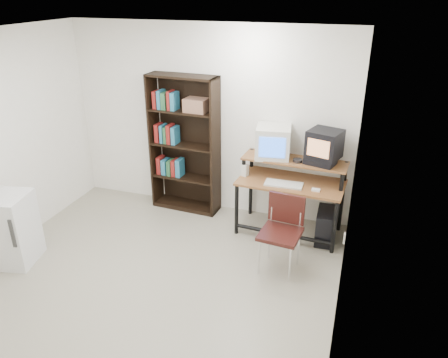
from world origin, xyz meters
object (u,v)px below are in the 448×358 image
(computer_desk, at_px, (291,183))
(pc_tower, at_px, (324,226))
(crt_monitor, at_px, (273,142))
(bookshelf, at_px, (185,143))
(crt_tv, at_px, (324,144))
(mini_fridge, at_px, (10,229))
(school_chair, at_px, (282,225))

(computer_desk, bearing_deg, pc_tower, -7.27)
(computer_desk, height_order, pc_tower, computer_desk)
(computer_desk, relative_size, crt_monitor, 2.77)
(bookshelf, bearing_deg, crt_tv, 0.09)
(crt_monitor, relative_size, bookshelf, 0.25)
(computer_desk, relative_size, crt_tv, 2.93)
(pc_tower, distance_m, mini_fridge, 3.81)
(crt_monitor, bearing_deg, computer_desk, -36.88)
(school_chair, distance_m, bookshelf, 1.99)
(computer_desk, distance_m, bookshelf, 1.60)
(crt_monitor, height_order, pc_tower, crt_monitor)
(computer_desk, distance_m, crt_tv, 0.65)
(computer_desk, relative_size, pc_tower, 3.04)
(crt_tv, bearing_deg, computer_desk, -144.34)
(crt_monitor, distance_m, crt_tv, 0.65)
(school_chair, bearing_deg, bookshelf, 152.66)
(pc_tower, xyz_separation_m, mini_fridge, (-3.44, -1.61, 0.22))
(school_chair, bearing_deg, pc_tower, 66.38)
(pc_tower, bearing_deg, mini_fridge, -156.97)
(school_chair, bearing_deg, crt_tv, 78.29)
(bookshelf, xyz_separation_m, mini_fridge, (-1.41, -1.93, -0.56))
(computer_desk, height_order, mini_fridge, computer_desk)
(computer_desk, distance_m, mini_fridge, 3.43)
(computer_desk, xyz_separation_m, pc_tower, (0.47, -0.09, -0.49))
(computer_desk, bearing_deg, crt_monitor, 155.12)
(mini_fridge, bearing_deg, crt_monitor, 22.54)
(computer_desk, relative_size, bookshelf, 0.70)
(crt_tv, height_order, pc_tower, crt_tv)
(computer_desk, height_order, crt_monitor, crt_monitor)
(crt_monitor, relative_size, pc_tower, 1.10)
(crt_monitor, bearing_deg, bookshelf, 167.62)
(crt_tv, bearing_deg, mini_fridge, -134.17)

